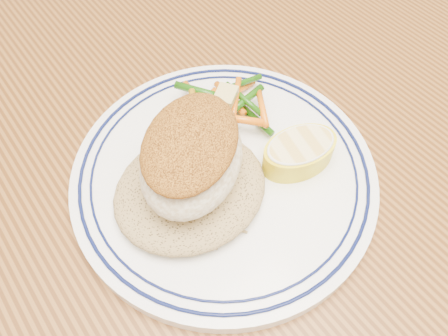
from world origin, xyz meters
The scene contains 7 objects.
dining_table centered at (0.00, 0.00, 0.65)m, with size 1.50×0.90×0.75m.
plate centered at (0.02, -0.02, 0.76)m, with size 0.27×0.27×0.02m.
rice_pilaf centered at (-0.02, -0.02, 0.78)m, with size 0.13×0.12×0.03m, color #9B804D.
fish_fillet centered at (-0.01, -0.02, 0.81)m, with size 0.13×0.13×0.05m.
vegetable_pile centered at (0.06, 0.03, 0.78)m, with size 0.10×0.10×0.03m.
butter_pat centered at (0.06, 0.03, 0.80)m, with size 0.02×0.02×0.01m, color #D3BE67.
lemon_wedge centered at (0.08, -0.05, 0.78)m, with size 0.08×0.07×0.03m.
Camera 1 is at (-0.11, -0.19, 1.09)m, focal length 35.00 mm.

